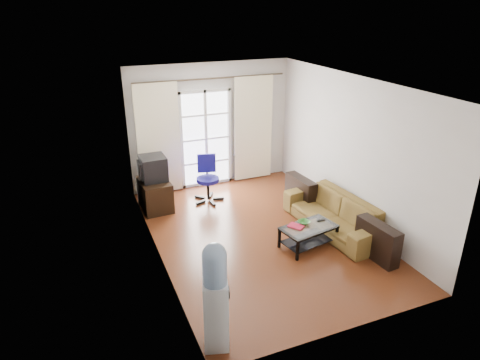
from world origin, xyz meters
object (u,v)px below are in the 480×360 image
(coffee_table, at_px, (308,234))
(tv_stand, at_px, (155,195))
(crt_tv, at_px, (152,168))
(water_cooler, at_px, (215,295))
(sofa, at_px, (335,214))
(task_chair, at_px, (208,188))

(coffee_table, distance_m, tv_stand, 3.20)
(crt_tv, height_order, water_cooler, water_cooler)
(sofa, height_order, water_cooler, water_cooler)
(tv_stand, xyz_separation_m, crt_tv, (-0.00, 0.07, 0.54))
(tv_stand, bearing_deg, coffee_table, -52.60)
(tv_stand, bearing_deg, task_chair, -5.25)
(coffee_table, relative_size, tv_stand, 1.24)
(sofa, relative_size, tv_stand, 2.69)
(sofa, distance_m, task_chair, 2.68)
(coffee_table, bearing_deg, tv_stand, 130.72)
(sofa, height_order, crt_tv, crt_tv)
(sofa, bearing_deg, crt_tv, -132.16)
(sofa, distance_m, coffee_table, 0.83)
(task_chair, distance_m, water_cooler, 4.16)
(tv_stand, relative_size, crt_tv, 1.51)
(crt_tv, distance_m, task_chair, 1.23)
(water_cooler, bearing_deg, coffee_table, 52.34)
(tv_stand, height_order, crt_tv, crt_tv)
(crt_tv, relative_size, water_cooler, 0.38)
(coffee_table, height_order, water_cooler, water_cooler)
(sofa, distance_m, water_cooler, 3.53)
(tv_stand, xyz_separation_m, water_cooler, (-0.10, -3.99, 0.45))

